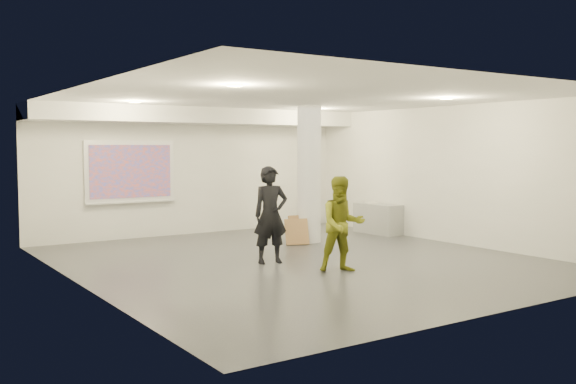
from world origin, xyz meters
TOP-DOWN VIEW (x-y plane):
  - floor at (0.00, 0.00)m, footprint 8.00×9.00m
  - ceiling at (0.00, 0.00)m, footprint 8.00×9.00m
  - wall_back at (0.00, 4.50)m, footprint 8.00×0.01m
  - wall_front at (0.00, -4.50)m, footprint 8.00×0.01m
  - wall_left at (-4.00, 0.00)m, footprint 0.01×9.00m
  - wall_right at (4.00, 0.00)m, footprint 0.01×9.00m
  - soffit_band at (0.00, 3.95)m, footprint 8.00×1.10m
  - downlight_nw at (-2.20, 2.50)m, footprint 0.22×0.22m
  - downlight_ne at (2.20, 2.50)m, footprint 0.22×0.22m
  - downlight_sw at (-2.20, -1.50)m, footprint 0.22×0.22m
  - downlight_se at (2.20, -1.50)m, footprint 0.22×0.22m
  - column at (1.50, 1.80)m, footprint 0.52×0.52m
  - projection_screen at (-1.60, 4.45)m, footprint 2.10×0.13m
  - credenza at (3.72, 2.01)m, footprint 0.58×1.26m
  - papers_stack at (3.73, 2.26)m, footprint 0.31×0.35m
  - cardboard_back at (1.28, 1.78)m, footprint 0.57×0.23m
  - cardboard_front at (1.05, 1.63)m, footprint 0.55×0.35m
  - woman at (-0.59, 0.09)m, footprint 0.71×0.54m
  - man at (-0.03, -1.27)m, footprint 0.95×0.86m

SIDE VIEW (x-z plane):
  - floor at x=0.00m, z-range -0.01..0.01m
  - cardboard_front at x=1.05m, z-range 0.00..0.55m
  - cardboard_back at x=1.28m, z-range 0.00..0.61m
  - credenza at x=3.72m, z-range 0.00..0.72m
  - papers_stack at x=3.73m, z-range 0.72..0.74m
  - man at x=-0.03m, z-range 0.00..1.61m
  - woman at x=-0.59m, z-range 0.00..1.75m
  - wall_back at x=0.00m, z-range 0.00..3.00m
  - wall_front at x=0.00m, z-range 0.00..3.00m
  - wall_left at x=-4.00m, z-range 0.00..3.00m
  - wall_right at x=4.00m, z-range 0.00..3.00m
  - column at x=1.50m, z-range 0.00..3.00m
  - projection_screen at x=-1.60m, z-range 0.82..2.24m
  - soffit_band at x=0.00m, z-range 2.64..3.00m
  - downlight_nw at x=-2.20m, z-range 2.97..2.99m
  - downlight_ne at x=2.20m, z-range 2.97..2.99m
  - downlight_sw at x=-2.20m, z-range 2.97..2.99m
  - downlight_se at x=2.20m, z-range 2.97..2.99m
  - ceiling at x=0.00m, z-range 3.00..3.00m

